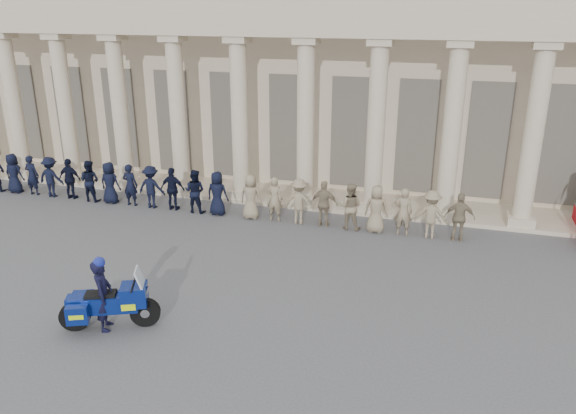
{
  "coord_description": "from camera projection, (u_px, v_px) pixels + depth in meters",
  "views": [
    {
      "loc": [
        6.56,
        -11.8,
        7.36
      ],
      "look_at": [
        1.99,
        3.46,
        1.6
      ],
      "focal_mm": 35.0,
      "sensor_mm": 36.0,
      "label": 1
    }
  ],
  "objects": [
    {
      "name": "rider",
      "position": [
        103.0,
        294.0,
        13.24
      ],
      "size": [
        0.65,
        0.77,
        1.88
      ],
      "rotation": [
        0.0,
        0.0,
        1.98
      ],
      "color": "black",
      "rests_on": "ground"
    },
    {
      "name": "building",
      "position": [
        316.0,
        68.0,
        26.65
      ],
      "size": [
        40.0,
        12.5,
        9.0
      ],
      "color": "#BDAA8E",
      "rests_on": "ground"
    },
    {
      "name": "ground",
      "position": [
        179.0,
        299.0,
        14.9
      ],
      "size": [
        90.0,
        90.0,
        0.0
      ],
      "primitive_type": "plane",
      "color": "#49494C",
      "rests_on": "ground"
    },
    {
      "name": "motorcycle",
      "position": [
        110.0,
        303.0,
        13.35
      ],
      "size": [
        2.23,
        1.42,
        1.52
      ],
      "rotation": [
        0.0,
        0.0,
        0.41
      ],
      "color": "black",
      "rests_on": "ground"
    },
    {
      "name": "officer_rank",
      "position": [
        189.0,
        191.0,
        20.92
      ],
      "size": [
        20.43,
        0.62,
        1.65
      ],
      "color": "black",
      "rests_on": "ground"
    }
  ]
}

